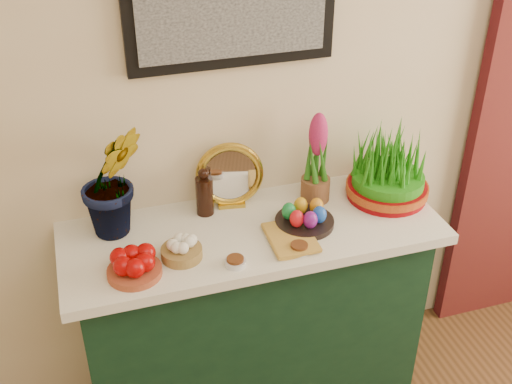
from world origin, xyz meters
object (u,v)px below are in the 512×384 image
(sideboard, at_px, (252,320))
(hyacinth_green, at_px, (111,163))
(book, at_px, (269,241))
(wheatgrass_sabzeh, at_px, (389,171))
(mirror, at_px, (230,176))

(sideboard, bearing_deg, hyacinth_green, 165.41)
(book, xyz_separation_m, wheatgrass_sabzeh, (0.54, 0.17, 0.10))
(hyacinth_green, xyz_separation_m, mirror, (0.44, 0.05, -0.15))
(wheatgrass_sabzeh, bearing_deg, sideboard, -175.68)
(hyacinth_green, distance_m, wheatgrass_sabzeh, 1.05)
(mirror, bearing_deg, hyacinth_green, -172.99)
(mirror, distance_m, book, 0.32)
(mirror, relative_size, wheatgrass_sabzeh, 0.82)
(hyacinth_green, relative_size, book, 2.62)
(book, height_order, wheatgrass_sabzeh, wheatgrass_sabzeh)
(wheatgrass_sabzeh, bearing_deg, hyacinth_green, 175.65)
(hyacinth_green, xyz_separation_m, wheatgrass_sabzeh, (1.04, -0.08, -0.16))
(sideboard, xyz_separation_m, book, (0.03, -0.12, 0.48))
(sideboard, relative_size, book, 6.08)
(sideboard, xyz_separation_m, wheatgrass_sabzeh, (0.57, 0.04, 0.58))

